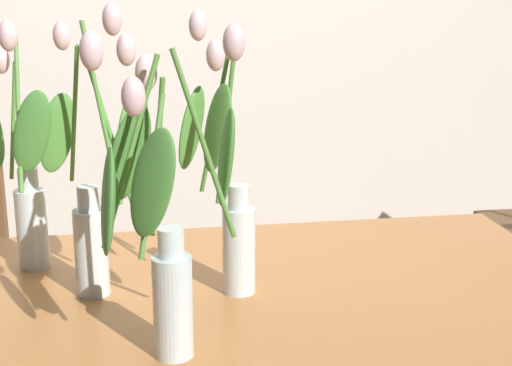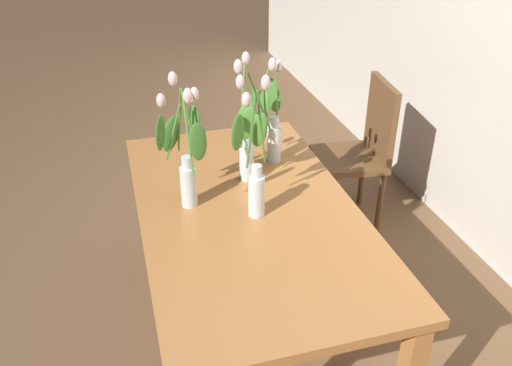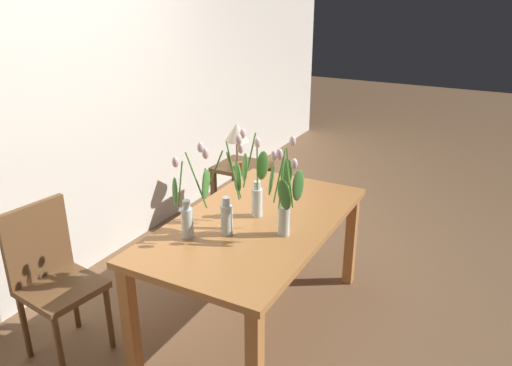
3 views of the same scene
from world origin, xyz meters
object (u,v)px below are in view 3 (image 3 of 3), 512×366
object	(u,v)px
dining_table	(256,233)
tulip_vase_3	(256,189)
dining_chair	(52,273)
pillar_candle	(241,166)
side_table	(242,177)
tulip_vase_0	(285,199)
table_lamp	(237,133)
tulip_vase_2	(227,199)
tulip_vase_1	(188,209)

from	to	relation	value
dining_table	tulip_vase_3	bearing A→B (deg)	27.79
dining_chair	pillar_candle	world-z (taller)	dining_chair
dining_chair	side_table	size ratio (longest dim) A/B	1.69
pillar_candle	tulip_vase_0	bearing A→B (deg)	-141.58
tulip_vase_0	dining_chair	size ratio (longest dim) A/B	0.60
tulip_vase_3	dining_chair	size ratio (longest dim) A/B	0.61
pillar_candle	table_lamp	bearing A→B (deg)	47.74
tulip_vase_3	table_lamp	bearing A→B (deg)	34.60
dining_table	tulip_vase_2	distance (m)	0.38
tulip_vase_0	table_lamp	distance (m)	1.73
tulip_vase_1	pillar_candle	world-z (taller)	tulip_vase_1
tulip_vase_1	pillar_candle	size ratio (longest dim) A/B	7.38
tulip_vase_0	table_lamp	world-z (taller)	tulip_vase_0
tulip_vase_0	tulip_vase_1	world-z (taller)	tulip_vase_0
tulip_vase_3	tulip_vase_2	bearing A→B (deg)	169.94
dining_table	table_lamp	size ratio (longest dim) A/B	4.02
dining_table	tulip_vase_1	size ratio (longest dim) A/B	2.89
dining_chair	side_table	bearing A→B (deg)	-2.47
tulip_vase_1	table_lamp	world-z (taller)	tulip_vase_1
tulip_vase_0	tulip_vase_3	bearing A→B (deg)	61.75
tulip_vase_0	tulip_vase_2	distance (m)	0.33
dining_table	tulip_vase_1	world-z (taller)	tulip_vase_1
tulip_vase_1	dining_chair	bearing A→B (deg)	119.36
tulip_vase_1	pillar_candle	xyz separation A→B (m)	(1.56, 0.56, -0.33)
tulip_vase_2	pillar_candle	xyz separation A→B (m)	(1.39, 0.71, -0.37)
tulip_vase_0	table_lamp	xyz separation A→B (m)	(1.34, 1.09, -0.11)
tulip_vase_1	tulip_vase_2	distance (m)	0.22
tulip_vase_0	tulip_vase_1	distance (m)	0.54
dining_chair	table_lamp	world-z (taller)	table_lamp
tulip_vase_3	pillar_candle	distance (m)	1.40
table_lamp	pillar_candle	xyz separation A→B (m)	(-0.07, -0.08, -0.27)
tulip_vase_0	pillar_candle	world-z (taller)	tulip_vase_0
tulip_vase_1	side_table	size ratio (longest dim) A/B	1.01
tulip_vase_0	pillar_candle	xyz separation A→B (m)	(1.27, 1.01, -0.38)
tulip_vase_1	side_table	distance (m)	1.85
tulip_vase_3	dining_table	bearing A→B (deg)	-152.21
table_lamp	pillar_candle	bearing A→B (deg)	-132.26
tulip_vase_3	tulip_vase_0	bearing A→B (deg)	-118.25
pillar_candle	tulip_vase_2	bearing A→B (deg)	-153.12
tulip_vase_0	pillar_candle	size ratio (longest dim) A/B	7.47
table_lamp	pillar_candle	distance (m)	0.29
tulip_vase_1	tulip_vase_2	xyz separation A→B (m)	(0.16, -0.15, 0.03)
table_lamp	dining_chair	bearing A→B (deg)	178.04
tulip_vase_0	dining_chair	distance (m)	1.42
tulip_vase_3	side_table	distance (m)	1.58
side_table	tulip_vase_0	bearing A→B (deg)	-142.51
tulip_vase_2	tulip_vase_3	world-z (taller)	tulip_vase_2
dining_table	tulip_vase_1	distance (m)	0.52
dining_table	tulip_vase_1	xyz separation A→B (m)	(-0.38, 0.22, 0.27)
dining_table	tulip_vase_0	world-z (taller)	tulip_vase_0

